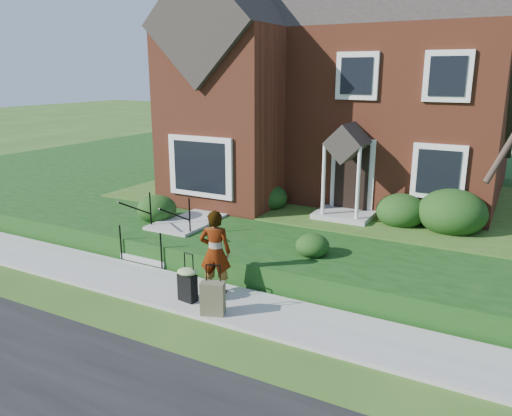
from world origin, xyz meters
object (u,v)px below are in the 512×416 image
Objects in this scene: woman at (215,252)px; suitcase_olive at (213,298)px; front_steps at (166,237)px; suitcase_black at (187,283)px.

woman reaches higher than suitcase_olive.
woman reaches higher than front_steps.
suitcase_black is at bearing 142.55° from suitcase_olive.
woman is at bearing -30.70° from front_steps.
suitcase_olive is (3.07, -2.41, -0.06)m from front_steps.
front_steps reaches higher than suitcase_olive.
suitcase_black is at bearing -43.49° from front_steps.
front_steps is at bearing 143.86° from suitcase_black.
suitcase_black is (2.27, -2.16, 0.01)m from front_steps.
suitcase_olive is at bearing -38.17° from front_steps.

